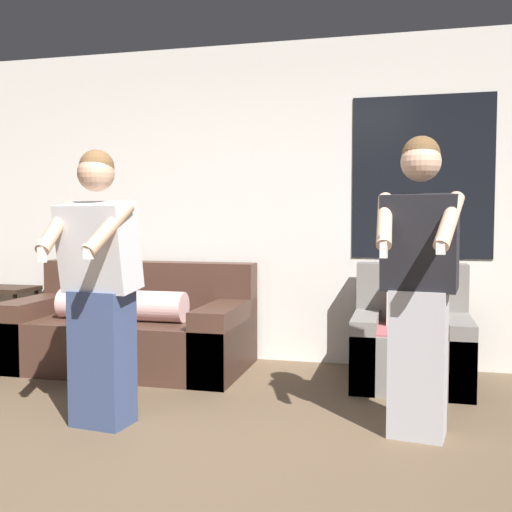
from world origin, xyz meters
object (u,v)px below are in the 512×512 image
side_table (3,297)px  person_left (99,289)px  couch (132,331)px  armchair (411,343)px  person_right (419,285)px

side_table → person_left: 2.49m
couch → armchair: bearing=1.0°
armchair → person_right: 1.26m
armchair → side_table: bearing=176.5°
couch → person_right: size_ratio=1.15×
armchair → side_table: 3.67m
couch → person_right: bearing=-25.7°
armchair → side_table: size_ratio=1.17×
person_right → person_left: bearing=-171.8°
couch → side_table: bearing=169.4°
side_table → person_right: 3.93m
side_table → person_left: bearing=-40.8°
couch → side_table: couch is taller
side_table → person_right: bearing=-20.2°
couch → armchair: 2.24m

